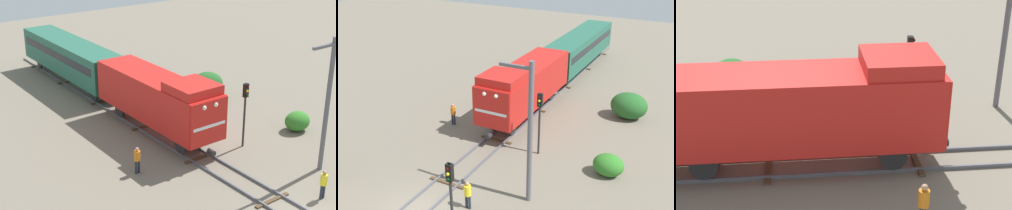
% 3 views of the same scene
% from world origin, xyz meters
% --- Properties ---
extents(locomotive, '(2.90, 11.60, 4.60)m').
position_xyz_m(locomotive, '(0.00, 13.75, 2.77)').
color(locomotive, red).
rests_on(locomotive, railway_track).
extents(passenger_car_leading, '(2.84, 14.00, 3.66)m').
position_xyz_m(passenger_car_leading, '(0.00, 27.08, 2.52)').
color(passenger_car_leading, '#26604C').
rests_on(passenger_car_leading, railway_track).
extents(traffic_signal_mid, '(0.32, 0.34, 4.38)m').
position_xyz_m(traffic_signal_mid, '(3.40, 8.88, 3.03)').
color(traffic_signal_mid, '#262628').
rests_on(traffic_signal_mid, ground).
extents(worker_near_track, '(0.38, 0.38, 1.70)m').
position_xyz_m(worker_near_track, '(2.40, 1.66, 1.00)').
color(worker_near_track, '#262B38').
rests_on(worker_near_track, ground).
extents(worker_by_signal, '(0.38, 0.38, 1.70)m').
position_xyz_m(worker_by_signal, '(-4.20, 9.93, 1.00)').
color(worker_by_signal, '#262B38').
rests_on(worker_by_signal, ground).
extents(catenary_mast, '(1.94, 0.28, 8.18)m').
position_xyz_m(catenary_mast, '(4.94, 3.88, 4.34)').
color(catenary_mast, '#595960').
rests_on(catenary_mast, ground).
extents(bush_near, '(1.92, 1.57, 1.40)m').
position_xyz_m(bush_near, '(8.25, 8.49, 0.70)').
color(bush_near, '#307726').
rests_on(bush_near, ground).
extents(bush_mid, '(2.88, 2.35, 2.09)m').
position_xyz_m(bush_mid, '(7.44, 17.41, 1.05)').
color(bush_mid, '#245C26').
rests_on(bush_mid, ground).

